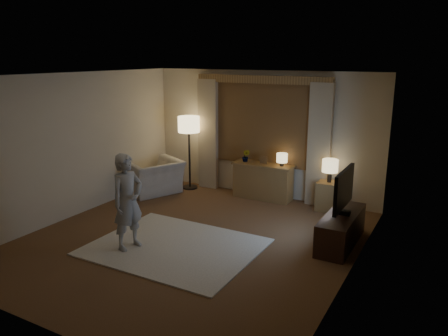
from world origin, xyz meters
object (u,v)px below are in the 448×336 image
Objects in this scene: tv_stand at (341,229)px; person at (128,202)px; sideboard at (263,182)px; armchair at (154,177)px; side_table at (328,196)px.

person is (-2.79, -1.72, 0.51)m from tv_stand.
sideboard is 1.09× the size of armchair.
tv_stand is at bearing -36.78° from sideboard.
side_table reaches higher than tv_stand.
armchair reaches higher than sideboard.
armchair is 3.67m from side_table.
sideboard is at bearing 143.22° from tv_stand.
tv_stand is 0.95× the size of person.
armchair is 1.96× the size of side_table.
armchair is 0.74× the size of person.
tv_stand is at bearing -47.50° from person.
sideboard is 3.34m from person.
sideboard is at bearing 177.93° from side_table.
person is at bearing -124.51° from side_table.
tv_stand is at bearing 105.05° from armchair.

